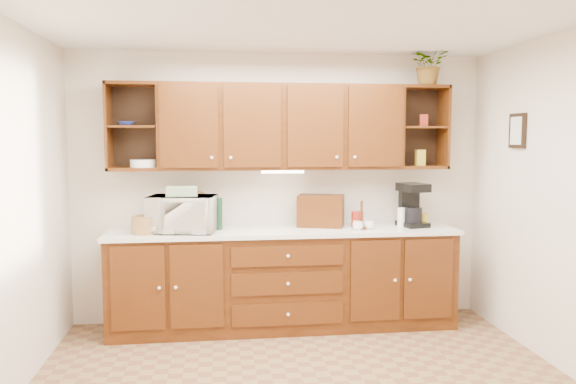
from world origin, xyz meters
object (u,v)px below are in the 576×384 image
object	(u,v)px
microwave	(182,214)
bread_box	(321,211)
coffee_maker	(412,206)
potted_plant	(430,65)

from	to	relation	value
microwave	bread_box	distance (m)	1.31
microwave	coffee_maker	size ratio (longest dim) A/B	1.43
microwave	potted_plant	world-z (taller)	potted_plant
bread_box	microwave	bearing A→B (deg)	-155.79
microwave	potted_plant	xyz separation A→B (m)	(2.34, 0.12, 1.38)
microwave	bread_box	xyz separation A→B (m)	(1.30, 0.16, -0.01)
coffee_maker	potted_plant	size ratio (longest dim) A/B	1.07
coffee_maker	microwave	bearing A→B (deg)	169.15
bread_box	coffee_maker	world-z (taller)	coffee_maker
microwave	potted_plant	size ratio (longest dim) A/B	1.53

